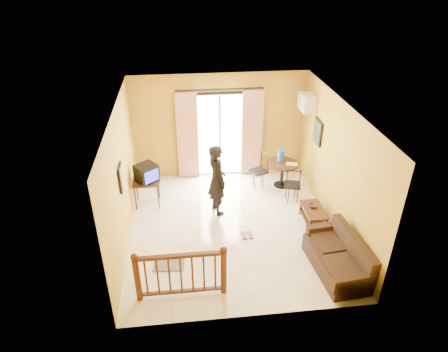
{
  "coord_description": "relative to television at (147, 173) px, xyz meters",
  "views": [
    {
      "loc": [
        -1.0,
        -7.12,
        5.42
      ],
      "look_at": [
        -0.15,
        0.2,
        1.22
      ],
      "focal_mm": 32.0,
      "sensor_mm": 36.0,
      "label": 1
    }
  ],
  "objects": [
    {
      "name": "sandals",
      "position": [
        2.15,
        -1.54,
        -0.83
      ],
      "size": [
        0.25,
        0.25,
        0.03
      ],
      "color": "#522A1C",
      "rests_on": "ground"
    },
    {
      "name": "tv_table",
      "position": [
        -0.03,
        0.0,
        -0.29
      ],
      "size": [
        0.64,
        0.53,
        0.64
      ],
      "color": "black",
      "rests_on": "ground"
    },
    {
      "name": "coffee_table",
      "position": [
        3.72,
        -1.21,
        -0.61
      ],
      "size": [
        0.45,
        0.81,
        0.36
      ],
      "color": "black",
      "rests_on": "ground"
    },
    {
      "name": "water_jug",
      "position": [
        3.37,
        0.59,
        -0.03
      ],
      "size": [
        0.17,
        0.17,
        0.31
      ],
      "primitive_type": "cylinder",
      "color": "blue",
      "rests_on": "dining_table"
    },
    {
      "name": "dining_chairs",
      "position": [
        3.12,
        0.11,
        -0.85
      ],
      "size": [
        1.2,
        1.27,
        0.95
      ],
      "color": "black",
      "rests_on": "ground"
    },
    {
      "name": "doormat",
      "position": [
        0.48,
        -2.25,
        -0.84
      ],
      "size": [
        0.63,
        0.44,
        0.02
      ],
      "primitive_type": "cube",
      "rotation": [
        0.0,
        0.0,
        -0.07
      ],
      "color": "#5D574A",
      "rests_on": "ground"
    },
    {
      "name": "standing_person",
      "position": [
        1.61,
        -0.51,
        0.01
      ],
      "size": [
        0.59,
        0.72,
        1.71
      ],
      "primitive_type": "imported",
      "rotation": [
        0.0,
        0.0,
        1.9
      ],
      "color": "black",
      "rests_on": "ground"
    },
    {
      "name": "botanical_print",
      "position": [
        4.08,
        0.11,
        0.8
      ],
      "size": [
        0.05,
        0.5,
        0.6
      ],
      "color": "black",
      "rests_on": "room_shell"
    },
    {
      "name": "sofa",
      "position": [
        3.72,
        -2.78,
        -0.56
      ],
      "size": [
        0.9,
        1.71,
        0.79
      ],
      "rotation": [
        0.0,
        0.0,
        0.09
      ],
      "color": "black",
      "rests_on": "ground"
    },
    {
      "name": "television",
      "position": [
        0.0,
        0.0,
        0.0
      ],
      "size": [
        0.62,
        0.62,
        0.42
      ],
      "rotation": [
        0.0,
        0.0,
        0.65
      ],
      "color": "black",
      "rests_on": "tv_table"
    },
    {
      "name": "room_shell",
      "position": [
        1.87,
        -1.19,
        0.85
      ],
      "size": [
        5.0,
        5.0,
        5.0
      ],
      "color": "white",
      "rests_on": "ground"
    },
    {
      "name": "balcony_door",
      "position": [
        1.87,
        1.24,
        0.34
      ],
      "size": [
        2.25,
        0.14,
        2.46
      ],
      "color": "black",
      "rests_on": "ground"
    },
    {
      "name": "serving_tray",
      "position": [
        3.61,
        0.37,
        -0.17
      ],
      "size": [
        0.31,
        0.24,
        0.02
      ],
      "primitive_type": "cube",
      "rotation": [
        0.0,
        0.0,
        -0.22
      ],
      "color": "beige",
      "rests_on": "dining_table"
    },
    {
      "name": "stair_balustrade",
      "position": [
        0.72,
        -3.09,
        -0.29
      ],
      "size": [
        1.63,
        0.13,
        1.04
      ],
      "color": "#471E0F",
      "rests_on": "ground"
    },
    {
      "name": "ground",
      "position": [
        1.87,
        -1.19,
        -0.85
      ],
      "size": [
        5.0,
        5.0,
        0.0
      ],
      "primitive_type": "plane",
      "color": "beige",
      "rests_on": "ground"
    },
    {
      "name": "dining_table",
      "position": [
        3.4,
        0.47,
        -0.33
      ],
      "size": [
        0.79,
        0.79,
        0.66
      ],
      "color": "black",
      "rests_on": "ground"
    },
    {
      "name": "bowl",
      "position": [
        3.72,
        -1.12,
        -0.46
      ],
      "size": [
        0.2,
        0.2,
        0.06
      ],
      "primitive_type": "imported",
      "rotation": [
        0.0,
        0.0,
        0.1
      ],
      "color": "#522A1C",
      "rests_on": "coffee_table"
    },
    {
      "name": "air_conditioner",
      "position": [
        3.96,
        0.76,
        1.3
      ],
      "size": [
        0.31,
        0.6,
        0.4
      ],
      "color": "white",
      "rests_on": "room_shell"
    },
    {
      "name": "picture_left",
      "position": [
        -0.35,
        -1.39,
        0.7
      ],
      "size": [
        0.05,
        0.42,
        0.52
      ],
      "color": "black",
      "rests_on": "room_shell"
    }
  ]
}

